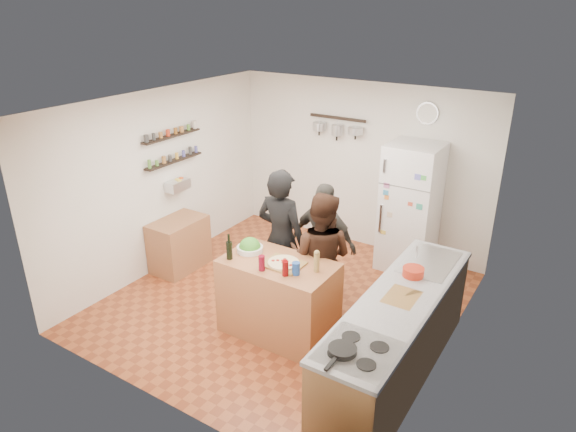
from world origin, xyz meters
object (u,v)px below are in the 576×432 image
Objects in this scene: wine_bottle at (229,250)px; skillet at (342,350)px; person_center at (320,257)px; salt_canister at (296,268)px; person_back at (324,242)px; prep_island at (279,298)px; fridge at (410,208)px; side_table at (179,244)px; salad_bowl at (250,249)px; wall_clock at (427,113)px; person_left at (281,239)px; counter_run at (397,338)px; red_bowl at (413,272)px; pepper_mill at (317,263)px.

skillet is (1.80, -0.80, -0.07)m from wine_bottle.
person_center is 6.71× the size of skillet.
person_back reaches higher than salt_canister.
fridge is at bearing 74.38° from prep_island.
side_table is (-2.34, 0.66, -0.61)m from salt_canister.
salad_bowl is at bearing -115.21° from fridge.
person_center is 1.99× the size of side_table.
wall_clock reaches higher than wine_bottle.
wall_clock is (0.61, 1.68, 1.39)m from person_back.
prep_island is 0.64m from salad_bowl.
wall_clock is (0.97, 2.10, 1.27)m from person_left.
salt_canister is at bearing -98.13° from fridge.
person_left is 0.67× the size of counter_run.
wine_bottle is at bearing -156.25° from prep_island.
counter_run is 0.70m from red_bowl.
salad_bowl is 1.44× the size of wine_bottle.
prep_island is 9.12× the size of salt_canister.
skillet is 3.40m from fridge.
person_left is 2.64m from wall_clock.
person_center is at bearing 66.62° from prep_island.
wine_bottle reaches higher than salad_bowl.
fridge is (0.97, 1.77, 0.02)m from person_left.
wall_clock is at bearing 85.63° from pepper_mill.
prep_island is 0.78× the size of person_center.
prep_island is 0.77m from person_left.
pepper_mill is at bearing -95.00° from fridge.
side_table is at bearing 179.07° from red_bowl.
salad_bowl is at bearing 180.00° from pepper_mill.
person_back is 2.36m from skillet.
fridge is at bearing 33.48° from side_table.
skillet is at bearing 135.10° from person_left.
counter_run is (0.95, -0.03, -0.56)m from pepper_mill.
person_center is (0.73, 0.75, -0.22)m from wine_bottle.
side_table is at bearing -141.90° from wall_clock.
salad_bowl is at bearing -166.15° from red_bowl.
person_back is 6.44× the size of skillet.
fridge is at bearing 81.87° from salt_canister.
wine_bottle is 2.79m from fridge.
person_back is at bearing 11.74° from side_table.
wine_bottle is at bearing 156.03° from skillet.
salt_canister is at bearing 132.00° from person_left.
salad_bowl is 0.74m from salt_canister.
skillet is 1.51m from red_bowl.
fridge reaches higher than person_center.
salt_canister is 0.62× the size of red_bowl.
person_back is at bearing 114.04° from pepper_mill.
prep_island is 2.45m from fridge.
pepper_mill is 0.57m from person_center.
fridge is (-0.65, 3.34, -0.04)m from skillet.
red_bowl is at bearing 96.12° from counter_run.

